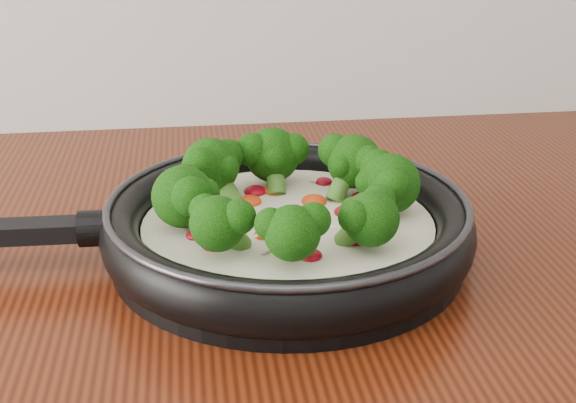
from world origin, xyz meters
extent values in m
cylinder|color=black|center=(0.06, 1.10, 0.91)|extent=(0.30, 0.30, 0.01)
torus|color=black|center=(0.06, 1.10, 0.93)|extent=(0.32, 0.32, 0.03)
torus|color=#2D2D33|center=(0.06, 1.10, 0.95)|extent=(0.31, 0.31, 0.01)
cylinder|color=black|center=(-0.10, 1.11, 0.93)|extent=(0.03, 0.03, 0.03)
cylinder|color=white|center=(0.06, 1.10, 0.92)|extent=(0.25, 0.25, 0.02)
ellipsoid|color=maroon|center=(0.04, 1.17, 0.93)|extent=(0.03, 0.03, 0.01)
ellipsoid|color=maroon|center=(0.13, 1.14, 0.93)|extent=(0.02, 0.02, 0.01)
ellipsoid|color=red|center=(0.03, 1.15, 0.93)|extent=(0.03, 0.03, 0.01)
ellipsoid|color=maroon|center=(0.04, 1.10, 0.93)|extent=(0.02, 0.02, 0.01)
ellipsoid|color=maroon|center=(0.06, 1.07, 0.93)|extent=(0.02, 0.02, 0.01)
ellipsoid|color=red|center=(0.05, 1.17, 0.93)|extent=(0.03, 0.03, 0.01)
ellipsoid|color=maroon|center=(-0.01, 1.06, 0.93)|extent=(0.02, 0.02, 0.01)
ellipsoid|color=maroon|center=(0.11, 1.11, 0.93)|extent=(0.03, 0.03, 0.01)
ellipsoid|color=red|center=(0.09, 1.14, 0.93)|extent=(0.03, 0.03, 0.01)
ellipsoid|color=maroon|center=(0.10, 1.06, 0.93)|extent=(0.02, 0.02, 0.01)
ellipsoid|color=maroon|center=(-0.02, 1.08, 0.93)|extent=(0.02, 0.02, 0.01)
ellipsoid|color=red|center=(0.06, 1.11, 0.93)|extent=(0.03, 0.03, 0.01)
ellipsoid|color=maroon|center=(0.07, 1.03, 0.93)|extent=(0.02, 0.02, 0.01)
ellipsoid|color=maroon|center=(0.00, 1.17, 0.93)|extent=(0.02, 0.02, 0.01)
ellipsoid|color=red|center=(0.03, 1.08, 0.93)|extent=(0.02, 0.02, 0.01)
ellipsoid|color=maroon|center=(0.10, 1.18, 0.93)|extent=(0.02, 0.02, 0.01)
ellipsoid|color=white|center=(0.13, 1.13, 0.93)|extent=(0.01, 0.01, 0.00)
ellipsoid|color=white|center=(0.03, 1.07, 0.93)|extent=(0.01, 0.00, 0.00)
ellipsoid|color=white|center=(-0.02, 1.18, 0.93)|extent=(0.01, 0.01, 0.00)
ellipsoid|color=white|center=(0.06, 1.08, 0.93)|extent=(0.00, 0.01, 0.00)
ellipsoid|color=white|center=(0.01, 1.11, 0.93)|extent=(0.01, 0.01, 0.00)
ellipsoid|color=white|center=(0.05, 1.08, 0.93)|extent=(0.01, 0.01, 0.00)
ellipsoid|color=white|center=(0.03, 1.04, 0.93)|extent=(0.01, 0.01, 0.00)
ellipsoid|color=white|center=(0.02, 1.09, 0.93)|extent=(0.01, 0.01, 0.00)
ellipsoid|color=white|center=(0.16, 1.12, 0.93)|extent=(0.01, 0.01, 0.00)
ellipsoid|color=white|center=(0.09, 1.10, 0.93)|extent=(0.01, 0.00, 0.00)
ellipsoid|color=white|center=(-0.05, 1.08, 0.93)|extent=(0.01, 0.01, 0.00)
ellipsoid|color=white|center=(0.07, 1.04, 0.93)|extent=(0.01, 0.01, 0.00)
ellipsoid|color=white|center=(0.07, 1.13, 0.93)|extent=(0.01, 0.01, 0.00)
ellipsoid|color=white|center=(0.02, 1.15, 0.93)|extent=(0.01, 0.01, 0.00)
ellipsoid|color=white|center=(0.06, 1.10, 0.93)|extent=(0.01, 0.01, 0.00)
ellipsoid|color=white|center=(0.06, 1.05, 0.93)|extent=(0.01, 0.01, 0.00)
ellipsoid|color=white|center=(0.09, 1.08, 0.93)|extent=(0.01, 0.01, 0.00)
ellipsoid|color=white|center=(0.04, 1.10, 0.93)|extent=(0.01, 0.00, 0.00)
ellipsoid|color=white|center=(0.09, 1.19, 0.93)|extent=(0.01, 0.01, 0.00)
ellipsoid|color=white|center=(-0.03, 1.11, 0.93)|extent=(0.01, 0.01, 0.00)
cylinder|color=#50882C|center=(0.13, 1.10, 0.95)|extent=(0.03, 0.02, 0.04)
sphere|color=black|center=(0.14, 1.10, 0.96)|extent=(0.05, 0.05, 0.05)
sphere|color=black|center=(0.14, 1.12, 0.97)|extent=(0.03, 0.03, 0.03)
sphere|color=black|center=(0.14, 1.08, 0.97)|extent=(0.03, 0.03, 0.03)
sphere|color=black|center=(0.13, 1.10, 0.96)|extent=(0.03, 0.03, 0.03)
cylinder|color=#50882C|center=(0.11, 1.15, 0.95)|extent=(0.04, 0.03, 0.04)
sphere|color=black|center=(0.13, 1.16, 0.96)|extent=(0.05, 0.05, 0.05)
sphere|color=black|center=(0.11, 1.17, 0.97)|extent=(0.03, 0.03, 0.03)
sphere|color=black|center=(0.13, 1.14, 0.97)|extent=(0.03, 0.03, 0.03)
sphere|color=black|center=(0.11, 1.15, 0.96)|extent=(0.03, 0.03, 0.02)
cylinder|color=#50882C|center=(0.05, 1.17, 0.94)|extent=(0.02, 0.03, 0.04)
sphere|color=black|center=(0.05, 1.19, 0.96)|extent=(0.05, 0.05, 0.05)
sphere|color=black|center=(0.04, 1.18, 0.97)|extent=(0.03, 0.03, 0.03)
sphere|color=black|center=(0.07, 1.19, 0.97)|extent=(0.03, 0.03, 0.03)
sphere|color=black|center=(0.05, 1.17, 0.96)|extent=(0.03, 0.03, 0.03)
cylinder|color=#50882C|center=(0.01, 1.15, 0.95)|extent=(0.03, 0.03, 0.04)
sphere|color=black|center=(0.00, 1.16, 0.96)|extent=(0.05, 0.05, 0.05)
sphere|color=black|center=(-0.01, 1.15, 0.97)|extent=(0.03, 0.03, 0.03)
sphere|color=black|center=(0.01, 1.18, 0.97)|extent=(0.03, 0.03, 0.03)
sphere|color=black|center=(0.01, 1.15, 0.96)|extent=(0.03, 0.03, 0.03)
cylinder|color=#50882C|center=(-0.01, 1.10, 0.94)|extent=(0.03, 0.02, 0.03)
sphere|color=black|center=(-0.03, 1.10, 0.96)|extent=(0.05, 0.05, 0.05)
sphere|color=black|center=(-0.02, 1.08, 0.97)|extent=(0.03, 0.03, 0.03)
sphere|color=black|center=(-0.03, 1.12, 0.97)|extent=(0.03, 0.03, 0.03)
sphere|color=black|center=(-0.01, 1.10, 0.96)|extent=(0.03, 0.03, 0.03)
cylinder|color=#50882C|center=(0.01, 1.05, 0.94)|extent=(0.03, 0.03, 0.03)
sphere|color=black|center=(0.00, 1.04, 0.96)|extent=(0.04, 0.04, 0.04)
sphere|color=black|center=(0.01, 1.03, 0.97)|extent=(0.03, 0.03, 0.03)
sphere|color=black|center=(-0.01, 1.06, 0.97)|extent=(0.03, 0.03, 0.02)
sphere|color=black|center=(0.01, 1.05, 0.96)|extent=(0.02, 0.02, 0.02)
cylinder|color=#50882C|center=(0.05, 1.03, 0.95)|extent=(0.02, 0.03, 0.04)
sphere|color=black|center=(0.05, 1.02, 0.96)|extent=(0.04, 0.04, 0.04)
sphere|color=black|center=(0.06, 1.02, 0.97)|extent=(0.03, 0.03, 0.03)
sphere|color=black|center=(0.03, 1.02, 0.97)|extent=(0.02, 0.02, 0.02)
sphere|color=black|center=(0.05, 1.03, 0.96)|extent=(0.02, 0.02, 0.02)
cylinder|color=#50882C|center=(0.10, 1.05, 0.94)|extent=(0.03, 0.03, 0.03)
sphere|color=black|center=(0.11, 1.04, 0.96)|extent=(0.04, 0.04, 0.04)
sphere|color=black|center=(0.12, 1.05, 0.97)|extent=(0.03, 0.03, 0.03)
sphere|color=black|center=(0.10, 1.03, 0.97)|extent=(0.03, 0.03, 0.03)
sphere|color=black|center=(0.10, 1.05, 0.96)|extent=(0.02, 0.02, 0.02)
camera|label=1|loc=(-0.02, 0.52, 1.20)|focal=47.64mm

